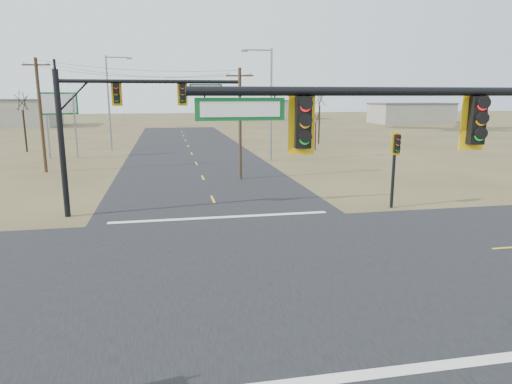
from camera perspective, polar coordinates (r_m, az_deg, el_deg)
ground at (r=18.04m, az=-1.51°, el=-9.40°), size 320.00×320.00×0.00m
road_ew at (r=18.03m, az=-1.51°, el=-9.37°), size 160.00×14.00×0.02m
road_ns at (r=18.03m, az=-1.51°, el=-9.36°), size 14.00×160.00×0.02m
stop_bar_near at (r=11.52m, az=5.27°, el=-22.70°), size 12.00×0.40×0.01m
stop_bar_far at (r=25.09m, az=-4.38°, el=-3.16°), size 12.00×0.40×0.01m
mast_arm_near at (r=11.59m, az=26.85°, el=4.28°), size 10.52×0.48×7.26m
mast_arm_far at (r=26.14m, az=-17.35°, el=9.45°), size 9.77×0.47×7.91m
pedestal_signal_ne at (r=27.78m, az=17.06°, el=4.70°), size 0.59×0.52×4.55m
utility_pole_near at (r=36.04m, az=-2.01°, el=8.72°), size 2.07×0.68×8.64m
utility_pole_far at (r=43.42m, az=-25.32°, el=8.80°), size 2.34×0.59×9.66m
highway_sign at (r=52.41m, az=-23.29°, el=9.10°), size 3.45×1.41×6.89m
streetlight_a at (r=46.30m, az=1.61°, el=11.56°), size 3.08×0.28×11.08m
streetlight_c at (r=57.94m, az=-17.73°, el=11.13°), size 3.10×0.31×11.14m
bare_tree_b at (r=60.47m, az=-27.24°, el=10.13°), size 3.19×3.19×7.48m
bare_tree_c at (r=56.06m, az=7.50°, el=9.41°), size 2.31×2.31×5.28m
bare_tree_d at (r=63.84m, az=7.98°, el=11.64°), size 3.40×3.40×7.82m
warehouse_mid at (r=129.64m, az=1.30°, el=10.19°), size 20.00×12.00×5.00m
warehouse_right at (r=116.93m, az=18.77°, el=9.25°), size 18.00×10.00×4.50m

